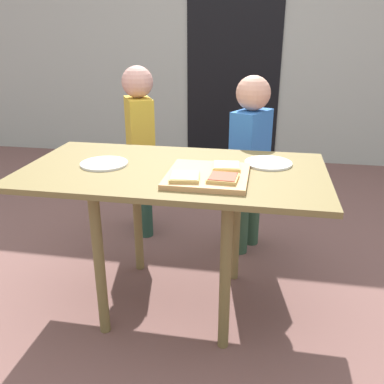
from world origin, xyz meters
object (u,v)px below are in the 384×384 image
pizza_slice_near_left (185,177)px  child_left (140,139)px  cutting_board (208,176)px  child_right (250,153)px  pizza_slice_near_right (223,178)px  plate_white_left (104,164)px  plate_white_right (268,163)px  dining_table (174,186)px  pizza_slice_far_right (226,166)px

pizza_slice_near_left → child_left: (-0.46, 0.90, -0.09)m
cutting_board → child_right: (0.14, 0.71, -0.10)m
pizza_slice_near_left → pizza_slice_near_right: bearing=6.2°
plate_white_left → plate_white_right: size_ratio=1.00×
dining_table → plate_white_left: plate_white_left is taller
plate_white_left → pizza_slice_near_left: bearing=-24.0°
dining_table → plate_white_right: bearing=19.1°
pizza_slice_near_left → plate_white_right: pizza_slice_near_left is taller
cutting_board → child_left: (-0.54, 0.81, -0.08)m
dining_table → cutting_board: (0.16, -0.09, 0.09)m
pizza_slice_near_right → child_right: bearing=84.8°
plate_white_right → cutting_board: bearing=-135.8°
pizza_slice_far_right → pizza_slice_near_left: bearing=-131.5°
pizza_slice_near_right → child_left: child_left is taller
plate_white_left → dining_table: bearing=-0.1°
plate_white_left → child_left: bearing=94.5°
child_left → pizza_slice_near_right: bearing=-55.4°
dining_table → plate_white_left: bearing=179.9°
cutting_board → pizza_slice_near_left: pizza_slice_near_left is taller
dining_table → child_right: bearing=63.6°
dining_table → pizza_slice_near_left: 0.23m
pizza_slice_near_left → child_right: 0.83m
pizza_slice_near_left → pizza_slice_far_right: size_ratio=1.01×
pizza_slice_near_left → plate_white_right: 0.45m
plate_white_left → cutting_board: bearing=-11.1°
pizza_slice_near_right → child_right: 0.79m
plate_white_left → child_right: 0.88m
pizza_slice_near_left → plate_white_left: size_ratio=0.61×
cutting_board → pizza_slice_near_left: 0.12m
pizza_slice_near_left → plate_white_right: (0.32, 0.32, -0.02)m
cutting_board → pizza_slice_near_left: size_ratio=2.62×
dining_table → pizza_slice_near_right: bearing=-35.0°
pizza_slice_near_left → plate_white_left: 0.44m
pizza_slice_near_right → child_left: 1.07m
dining_table → plate_white_right: 0.44m
pizza_slice_near_right → plate_white_right: size_ratio=0.58×
pizza_slice_near_left → child_left: child_left is taller
pizza_slice_far_right → child_left: (-0.61, 0.73, -0.09)m
plate_white_left → child_right: (0.62, 0.61, -0.10)m
pizza_slice_far_right → plate_white_left: bearing=178.5°
cutting_board → child_right: child_right is taller
dining_table → pizza_slice_far_right: bearing=-3.6°
dining_table → child_left: 0.81m
pizza_slice_near_left → plate_white_left: bearing=156.0°
cutting_board → child_left: bearing=123.5°
plate_white_right → child_left: child_left is taller
plate_white_left → child_left: size_ratio=0.20×
pizza_slice_near_right → child_right: (0.07, 0.78, -0.12)m
pizza_slice_near_right → dining_table: bearing=145.0°
pizza_slice_far_right → plate_white_right: size_ratio=0.61×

